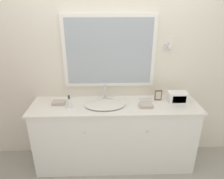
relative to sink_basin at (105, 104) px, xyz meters
The scene contains 10 objects.
ground_plane 0.94m from the sink_basin, 63.70° to the right, with size 14.00×14.00×0.00m, color #9E998E.
wall_back 0.51m from the sink_basin, 68.11° to the left, with size 8.00×0.18×2.55m.
vanity_counter 0.47m from the sink_basin, ahead, with size 2.04×0.53×0.88m.
sink_basin is the anchor object (origin of this frame).
soap_bottle 0.41m from the sink_basin, behind, with size 0.05×0.06×0.15m.
appliance_box 0.90m from the sink_basin, ahead, with size 0.23×0.14×0.13m.
picture_frame 0.69m from the sink_basin, 10.72° to the left, with size 0.09×0.01×0.14m.
hand_towel_near_sink 0.49m from the sink_basin, ahead, with size 0.16×0.11×0.04m.
hand_towel_far_corner 0.56m from the sink_basin, behind, with size 0.15×0.11×0.04m.
metal_tray 0.54m from the sink_basin, 14.80° to the left, with size 0.16×0.10×0.01m.
Camera 1 is at (-0.11, -1.88, 1.98)m, focal length 32.00 mm.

